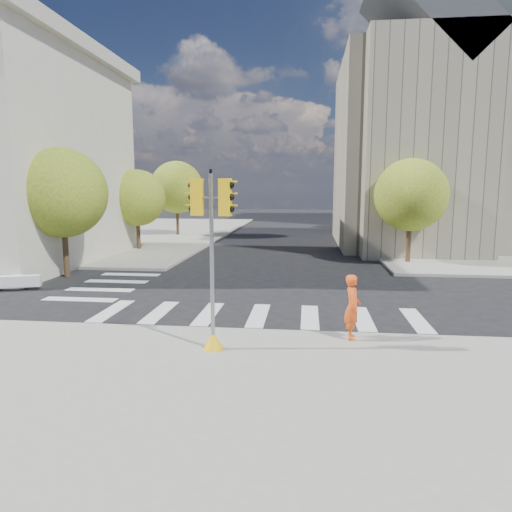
% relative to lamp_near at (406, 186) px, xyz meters
% --- Properties ---
extents(ground, '(160.00, 160.00, 0.00)m').
position_rel_lamp_near_xyz_m(ground, '(-8.00, -14.00, -4.58)').
color(ground, black).
rests_on(ground, ground).
extents(sidewalk_near, '(30.00, 14.00, 0.15)m').
position_rel_lamp_near_xyz_m(sidewalk_near, '(-8.00, -25.00, -4.50)').
color(sidewalk_near, gray).
rests_on(sidewalk_near, ground).
extents(sidewalk_far_right, '(28.00, 40.00, 0.15)m').
position_rel_lamp_near_xyz_m(sidewalk_far_right, '(12.00, 12.00, -4.50)').
color(sidewalk_far_right, gray).
rests_on(sidewalk_far_right, ground).
extents(sidewalk_far_left, '(28.00, 40.00, 0.15)m').
position_rel_lamp_near_xyz_m(sidewalk_far_left, '(-28.00, 12.00, -4.50)').
color(sidewalk_far_left, gray).
rests_on(sidewalk_far_left, ground).
extents(civic_building, '(26.00, 16.00, 19.39)m').
position_rel_lamp_near_xyz_m(civic_building, '(7.59, 5.12, 2.68)').
color(civic_building, gray).
rests_on(civic_building, ground).
extents(office_tower, '(20.00, 18.00, 30.00)m').
position_rel_lamp_near_xyz_m(office_tower, '(14.00, 28.00, 10.42)').
color(office_tower, '#9EA0A3').
rests_on(office_tower, ground).
extents(tree_lw_near, '(4.40, 4.40, 6.41)m').
position_rel_lamp_near_xyz_m(tree_lw_near, '(-18.50, -10.00, -0.38)').
color(tree_lw_near, '#382616').
rests_on(tree_lw_near, ground).
extents(tree_lw_mid, '(4.00, 4.00, 5.77)m').
position_rel_lamp_near_xyz_m(tree_lw_mid, '(-18.50, 0.00, -0.82)').
color(tree_lw_mid, '#382616').
rests_on(tree_lw_mid, ground).
extents(tree_lw_far, '(4.80, 4.80, 6.95)m').
position_rel_lamp_near_xyz_m(tree_lw_far, '(-18.50, 10.00, -0.04)').
color(tree_lw_far, '#382616').
rests_on(tree_lw_far, ground).
extents(tree_re_near, '(4.20, 4.20, 6.16)m').
position_rel_lamp_near_xyz_m(tree_re_near, '(-0.50, -4.00, -0.53)').
color(tree_re_near, '#382616').
rests_on(tree_re_near, ground).
extents(tree_re_mid, '(4.60, 4.60, 6.66)m').
position_rel_lamp_near_xyz_m(tree_re_mid, '(-0.50, 8.00, -0.23)').
color(tree_re_mid, '#382616').
rests_on(tree_re_mid, ground).
extents(tree_re_far, '(4.00, 4.00, 5.88)m').
position_rel_lamp_near_xyz_m(tree_re_far, '(-0.50, 20.00, -0.71)').
color(tree_re_far, '#382616').
rests_on(tree_re_far, ground).
extents(lamp_near, '(0.35, 0.18, 8.11)m').
position_rel_lamp_near_xyz_m(lamp_near, '(0.00, 0.00, 0.00)').
color(lamp_near, black).
rests_on(lamp_near, sidewalk_far_right).
extents(lamp_far, '(0.35, 0.18, 8.11)m').
position_rel_lamp_near_xyz_m(lamp_far, '(0.00, 14.00, 0.00)').
color(lamp_far, black).
rests_on(lamp_far, sidewalk_far_right).
extents(traffic_signal, '(1.08, 0.56, 4.77)m').
position_rel_lamp_near_xyz_m(traffic_signal, '(-8.91, -19.90, -2.40)').
color(traffic_signal, '#EFB70C').
rests_on(traffic_signal, sidewalk_near).
extents(photographer, '(0.45, 0.69, 1.88)m').
position_rel_lamp_near_xyz_m(photographer, '(-5.12, -18.60, -3.49)').
color(photographer, '#F05016').
rests_on(photographer, sidewalk_near).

